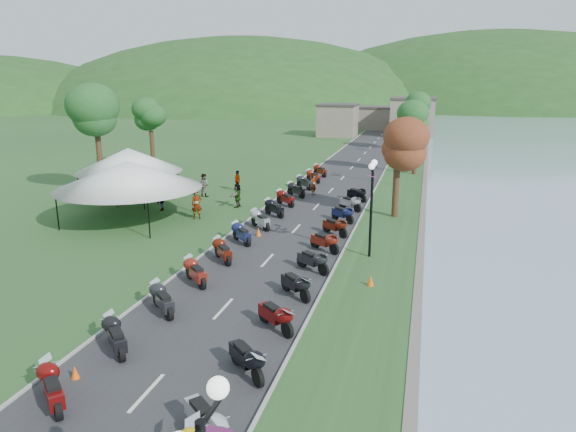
% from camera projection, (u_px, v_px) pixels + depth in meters
% --- Properties ---
extents(road, '(7.00, 120.00, 0.02)m').
position_uv_depth(road, '(342.00, 178.00, 48.81)').
color(road, '#303032').
rests_on(road, ground).
extents(hills_backdrop, '(360.00, 120.00, 76.00)m').
position_uv_depth(hills_backdrop, '(409.00, 105.00, 198.15)').
color(hills_backdrop, '#285621').
rests_on(hills_backdrop, ground).
extents(far_building, '(18.00, 16.00, 5.00)m').
position_uv_depth(far_building, '(373.00, 118.00, 90.68)').
color(far_building, gray).
rests_on(far_building, ground).
extents(moto_row_left, '(2.60, 49.32, 1.10)m').
position_uv_depth(moto_row_left, '(232.00, 242.00, 27.64)').
color(moto_row_left, '#331411').
rests_on(moto_row_left, ground).
extents(moto_row_right, '(2.60, 33.72, 1.10)m').
position_uv_depth(moto_row_right, '(311.00, 260.00, 24.82)').
color(moto_row_right, '#331411').
rests_on(moto_row_right, ground).
extents(vendor_tent_main, '(6.29, 6.29, 4.00)m').
position_uv_depth(vendor_tent_main, '(130.00, 191.00, 33.41)').
color(vendor_tent_main, white).
rests_on(vendor_tent_main, ground).
extents(vendor_tent_side, '(5.36, 5.36, 4.00)m').
position_uv_depth(vendor_tent_side, '(130.00, 174.00, 39.63)').
color(vendor_tent_side, white).
rests_on(vendor_tent_side, ground).
extents(tree_park_left, '(3.88, 3.88, 10.76)m').
position_uv_depth(tree_park_left, '(97.00, 128.00, 40.10)').
color(tree_park_left, '#276228').
rests_on(tree_park_left, ground).
extents(tree_lakeside, '(2.74, 2.74, 7.60)m').
position_uv_depth(tree_lakeside, '(397.00, 161.00, 33.98)').
color(tree_lakeside, '#276228').
rests_on(tree_lakeside, ground).
extents(pedestrian_a, '(0.87, 0.82, 1.94)m').
position_uv_depth(pedestrian_a, '(197.00, 219.00, 34.46)').
color(pedestrian_a, slate).
rests_on(pedestrian_a, ground).
extents(pedestrian_b, '(1.00, 0.70, 1.85)m').
position_uv_depth(pedestrian_b, '(204.00, 196.00, 41.08)').
color(pedestrian_b, slate).
rests_on(pedestrian_b, ground).
extents(pedestrian_c, '(0.52, 1.08, 1.62)m').
position_uv_depth(pedestrian_c, '(162.00, 210.00, 36.65)').
color(pedestrian_c, slate).
rests_on(pedestrian_c, ground).
extents(traffic_cone_near, '(0.28, 0.28, 0.44)m').
position_uv_depth(traffic_cone_near, '(75.00, 372.00, 15.90)').
color(traffic_cone_near, '#F2590C').
rests_on(traffic_cone_near, ground).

